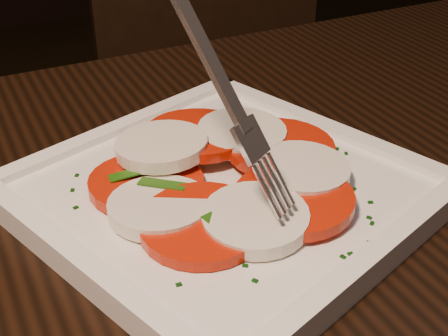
% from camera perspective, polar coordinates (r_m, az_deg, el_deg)
% --- Properties ---
extents(chair, '(0.47, 0.47, 0.93)m').
position_cam_1_polar(chair, '(1.13, 0.13, 6.83)').
color(chair, black).
rests_on(chair, ground).
extents(plate, '(0.33, 0.33, 0.01)m').
position_cam_1_polar(plate, '(0.46, 0.00, -2.40)').
color(plate, white).
rests_on(plate, table).
extents(caprese_salad, '(0.21, 0.21, 0.03)m').
position_cam_1_polar(caprese_salad, '(0.45, -0.01, -0.56)').
color(caprese_salad, red).
rests_on(caprese_salad, plate).
extents(fork, '(0.10, 0.12, 0.17)m').
position_cam_1_polar(fork, '(0.38, -3.10, 10.14)').
color(fork, white).
rests_on(fork, caprese_salad).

